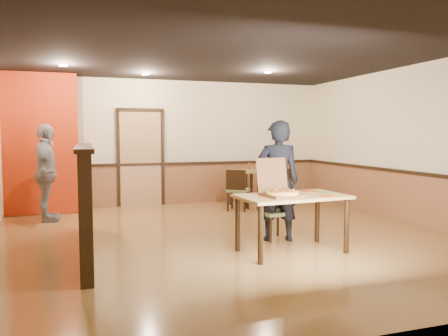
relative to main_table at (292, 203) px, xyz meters
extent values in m
plane|color=#A2743F|center=(-0.64, 1.06, -0.67)|extent=(7.00, 7.00, 0.00)
plane|color=black|center=(-0.64, 1.06, 2.13)|extent=(7.00, 7.00, 0.00)
plane|color=#F8EDC2|center=(-0.64, 4.56, 0.73)|extent=(7.00, 0.00, 7.00)
plane|color=#F8EDC2|center=(2.86, 1.06, 0.73)|extent=(0.00, 7.00, 7.00)
cube|color=brown|center=(-0.64, 4.53, -0.22)|extent=(7.00, 0.04, 0.90)
cube|color=black|center=(-0.64, 4.51, 0.25)|extent=(7.00, 0.06, 0.06)
cube|color=brown|center=(2.83, 1.06, -0.22)|extent=(0.04, 7.00, 0.90)
cube|color=black|center=(2.81, 1.06, 0.25)|extent=(0.06, 7.00, 0.06)
cube|color=tan|center=(-1.44, 4.52, 0.38)|extent=(0.90, 0.06, 2.10)
cube|color=black|center=(-2.64, 0.86, 0.03)|extent=(0.14, 3.00, 1.40)
cube|color=black|center=(-2.64, 0.86, 0.75)|extent=(0.20, 3.10, 0.05)
cube|color=#BB2D0D|center=(-3.54, 4.06, 0.73)|extent=(1.60, 0.20, 2.78)
cylinder|color=beige|center=(-2.94, 2.86, 2.11)|extent=(0.14, 0.14, 0.02)
cylinder|color=beige|center=(-1.44, 3.56, 2.11)|extent=(0.14, 0.14, 0.02)
cylinder|color=beige|center=(0.76, 2.56, 2.11)|extent=(0.14, 0.14, 0.02)
cube|color=tan|center=(0.00, 0.00, 0.09)|extent=(1.52, 0.95, 0.04)
cylinder|color=black|center=(-0.61, -0.39, -0.30)|extent=(0.07, 0.07, 0.74)
cylinder|color=black|center=(-0.67, 0.28, -0.30)|extent=(0.07, 0.07, 0.74)
cylinder|color=black|center=(0.67, -0.28, -0.30)|extent=(0.07, 0.07, 0.74)
cylinder|color=black|center=(0.61, 0.39, -0.30)|extent=(0.07, 0.07, 0.74)
cube|color=olive|center=(0.09, 0.74, -0.26)|extent=(0.45, 0.45, 0.05)
cube|color=black|center=(0.06, 0.92, -0.04)|extent=(0.39, 0.09, 0.39)
cylinder|color=black|center=(-0.06, 0.55, -0.49)|extent=(0.04, 0.04, 0.35)
cylinder|color=black|center=(-0.10, 0.88, -0.49)|extent=(0.04, 0.04, 0.35)
cylinder|color=black|center=(0.27, 0.60, -0.49)|extent=(0.04, 0.04, 0.35)
cylinder|color=black|center=(0.23, 0.93, -0.49)|extent=(0.04, 0.04, 0.35)
cube|color=olive|center=(0.40, 3.26, -0.24)|extent=(0.59, 0.59, 0.06)
cube|color=black|center=(0.29, 3.09, -0.01)|extent=(0.36, 0.26, 0.41)
cylinder|color=black|center=(0.65, 3.31, -0.48)|extent=(0.04, 0.04, 0.37)
cylinder|color=black|center=(0.45, 3.01, -0.48)|extent=(0.04, 0.04, 0.37)
cylinder|color=black|center=(0.35, 3.50, -0.48)|extent=(0.04, 0.04, 0.37)
cylinder|color=black|center=(0.16, 3.21, -0.48)|extent=(0.04, 0.04, 0.37)
cube|color=olive|center=(1.30, 3.26, -0.25)|extent=(0.59, 0.59, 0.05)
cube|color=black|center=(1.42, 3.11, -0.02)|extent=(0.34, 0.28, 0.40)
cylinder|color=black|center=(1.33, 3.50, -0.49)|extent=(0.04, 0.04, 0.37)
cylinder|color=black|center=(1.55, 3.23, -0.49)|extent=(0.04, 0.04, 0.37)
cylinder|color=black|center=(1.06, 3.29, -0.49)|extent=(0.04, 0.04, 0.37)
cylinder|color=black|center=(1.27, 3.01, -0.49)|extent=(0.04, 0.04, 0.37)
cube|color=tan|center=(0.85, 3.81, 0.10)|extent=(0.90, 0.90, 0.04)
cylinder|color=black|center=(0.65, 3.46, -0.29)|extent=(0.07, 0.07, 0.75)
cylinder|color=black|center=(0.50, 4.01, -0.29)|extent=(0.07, 0.07, 0.75)
cylinder|color=black|center=(1.20, 3.61, -0.29)|extent=(0.07, 0.07, 0.75)
cylinder|color=black|center=(1.05, 4.16, -0.29)|extent=(0.07, 0.07, 0.75)
imported|color=black|center=(0.09, 0.66, 0.23)|extent=(0.74, 0.57, 1.79)
imported|color=#95949C|center=(-3.30, 3.27, 0.22)|extent=(0.43, 1.04, 1.78)
cube|color=brown|center=(-0.17, -0.07, 0.13)|extent=(0.51, 0.51, 0.03)
cube|color=brown|center=(-0.20, 0.20, 0.37)|extent=(0.47, 0.14, 0.46)
cylinder|color=#EECD56|center=(-0.17, -0.07, 0.16)|extent=(0.58, 0.58, 0.03)
cube|color=red|center=(0.40, -0.25, 0.11)|extent=(0.25, 0.25, 0.00)
cylinder|color=white|center=(0.37, -0.25, 0.12)|extent=(0.06, 0.16, 0.01)
cube|color=white|center=(0.43, -0.25, 0.12)|extent=(0.07, 0.18, 0.00)
cube|color=red|center=(0.40, 0.26, 0.11)|extent=(0.27, 0.27, 0.00)
cylinder|color=white|center=(0.37, 0.26, 0.12)|extent=(0.06, 0.18, 0.01)
cube|color=white|center=(0.43, 0.26, 0.12)|extent=(0.08, 0.19, 0.00)
cylinder|color=brown|center=(0.91, 3.93, 0.19)|extent=(0.06, 0.06, 0.15)
camera|label=1|loc=(-2.65, -5.24, 0.93)|focal=35.00mm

